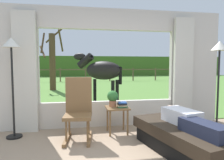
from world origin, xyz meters
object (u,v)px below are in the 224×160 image
object	(u,v)px
side_table	(117,112)
potted_plant	(113,97)
floor_lamp_left	(12,57)
pasture_tree	(52,60)
rocking_chair	(78,109)
reclining_person	(188,120)
horse	(101,71)
recliner_sofa	(186,138)
floor_lamp_right	(219,59)
book_stack	(122,105)

from	to	relation	value
side_table	potted_plant	xyz separation A→B (m)	(-0.08, 0.06, 0.28)
floor_lamp_left	pasture_tree	bearing A→B (deg)	90.97
rocking_chair	pasture_tree	bearing A→B (deg)	106.09
reclining_person	rocking_chair	world-z (taller)	rocking_chair
floor_lamp_left	horse	distance (m)	3.25
recliner_sofa	floor_lamp_left	bearing A→B (deg)	145.22
side_table	horse	xyz separation A→B (m)	(-0.00, 2.67, 0.73)
recliner_sofa	horse	distance (m)	3.94
rocking_chair	side_table	world-z (taller)	rocking_chair
potted_plant	floor_lamp_right	distance (m)	2.17
rocking_chair	book_stack	bearing A→B (deg)	14.00
reclining_person	side_table	distance (m)	1.41
potted_plant	pasture_tree	world-z (taller)	pasture_tree
potted_plant	book_stack	world-z (taller)	potted_plant
floor_lamp_left	horse	bearing A→B (deg)	53.27
side_table	horse	size ratio (longest dim) A/B	0.30
recliner_sofa	horse	xyz separation A→B (m)	(-0.86, 3.73, 0.94)
potted_plant	floor_lamp_right	size ratio (longest dim) A/B	0.18
recliner_sofa	book_stack	size ratio (longest dim) A/B	9.19
pasture_tree	book_stack	bearing A→B (deg)	-73.50
side_table	horse	world-z (taller)	horse
horse	rocking_chair	bearing A→B (deg)	-158.95
potted_plant	book_stack	size ratio (longest dim) A/B	1.58
side_table	potted_plant	size ratio (longest dim) A/B	1.63
potted_plant	book_stack	distance (m)	0.24
pasture_tree	floor_lamp_left	bearing A→B (deg)	-89.03
potted_plant	side_table	bearing A→B (deg)	-36.87
book_stack	floor_lamp_right	distance (m)	2.05
rocking_chair	floor_lamp_left	size ratio (longest dim) A/B	0.61
side_table	potted_plant	bearing A→B (deg)	143.13
reclining_person	rocking_chair	xyz separation A→B (m)	(-1.62, 0.94, 0.02)
side_table	floor_lamp_left	bearing A→B (deg)	177.68
pasture_tree	reclining_person	bearing A→B (deg)	-70.61
reclining_person	horse	size ratio (longest dim) A/B	0.83
side_table	floor_lamp_left	xyz separation A→B (m)	(-1.94, 0.08, 1.06)
horse	floor_lamp_left	bearing A→B (deg)	179.17
recliner_sofa	pasture_tree	world-z (taller)	pasture_tree
rocking_chair	recliner_sofa	bearing A→B (deg)	-22.71
recliner_sofa	floor_lamp_right	xyz separation A→B (m)	(1.04, 0.67, 1.24)
book_stack	floor_lamp_left	world-z (taller)	floor_lamp_left
floor_lamp_left	horse	size ratio (longest dim) A/B	1.06
book_stack	pasture_tree	world-z (taller)	pasture_tree
side_table	floor_lamp_left	world-z (taller)	floor_lamp_left
side_table	book_stack	world-z (taller)	book_stack
floor_lamp_right	book_stack	bearing A→B (deg)	169.53
rocking_chair	horse	xyz separation A→B (m)	(0.75, 2.84, 0.61)
book_stack	floor_lamp_right	world-z (taller)	floor_lamp_right
side_table	potted_plant	world-z (taller)	potted_plant
book_stack	pasture_tree	size ratio (longest dim) A/B	0.06
side_table	rocking_chair	bearing A→B (deg)	-167.15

